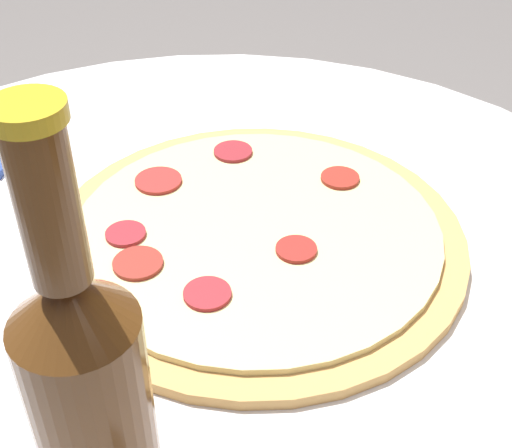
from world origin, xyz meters
TOP-DOWN VIEW (x-y plane):
  - table at (0.00, 0.00)m, footprint 0.86×0.86m
  - pizza at (-0.04, 0.05)m, footprint 0.36×0.36m
  - beer_bottle at (0.19, -0.07)m, footprint 0.07×0.07m

SIDE VIEW (x-z plane):
  - table at x=0.00m, z-range 0.15..0.86m
  - pizza at x=-0.04m, z-range 0.71..0.73m
  - beer_bottle at x=0.19m, z-range 0.68..0.94m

